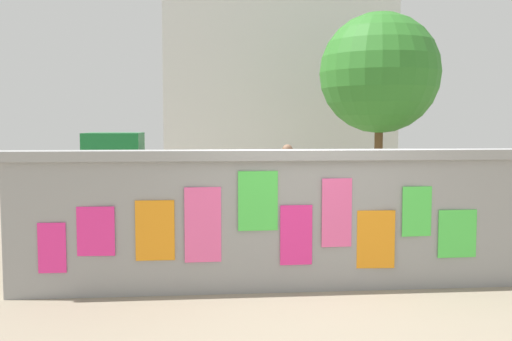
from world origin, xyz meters
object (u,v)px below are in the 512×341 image
(auto_rickshaw_truck, at_px, (160,175))
(bicycle_far, at_px, (124,230))
(bicycle_near, at_px, (281,222))
(person_bystander, at_px, (287,175))
(tree_roadside, at_px, (380,73))
(motorcycle, at_px, (436,209))
(person_walking, at_px, (156,203))

(auto_rickshaw_truck, height_order, bicycle_far, auto_rickshaw_truck)
(bicycle_near, xyz_separation_m, person_bystander, (0.44, 2.28, 0.62))
(person_bystander, relative_size, tree_roadside, 0.29)
(bicycle_near, relative_size, tree_roadside, 0.29)
(auto_rickshaw_truck, bearing_deg, person_bystander, -22.93)
(motorcycle, bearing_deg, tree_roadside, 80.23)
(bicycle_far, distance_m, tree_roadside, 12.13)
(person_walking, relative_size, person_bystander, 1.00)
(auto_rickshaw_truck, relative_size, bicycle_far, 2.11)
(person_walking, bearing_deg, bicycle_far, 113.25)
(auto_rickshaw_truck, xyz_separation_m, motorcycle, (5.28, -2.79, -0.44))
(bicycle_far, xyz_separation_m, person_walking, (0.62, -1.44, 0.62))
(auto_rickshaw_truck, distance_m, person_walking, 5.41)
(person_walking, bearing_deg, auto_rickshaw_truck, 93.55)
(motorcycle, height_order, bicycle_far, bicycle_far)
(auto_rickshaw_truck, bearing_deg, bicycle_near, -56.30)
(motorcycle, distance_m, bicycle_far, 5.69)
(person_bystander, bearing_deg, tree_roadside, 58.78)
(motorcycle, distance_m, tree_roadside, 8.91)
(person_walking, distance_m, person_bystander, 4.87)
(auto_rickshaw_truck, xyz_separation_m, tree_roadside, (6.69, 5.39, 2.79))
(auto_rickshaw_truck, distance_m, motorcycle, 5.99)
(bicycle_near, height_order, person_walking, person_walking)
(motorcycle, distance_m, person_bystander, 3.08)
(auto_rickshaw_truck, height_order, tree_roadside, tree_roadside)
(person_walking, height_order, person_bystander, same)
(auto_rickshaw_truck, relative_size, person_walking, 2.23)
(bicycle_far, distance_m, person_bystander, 4.16)
(motorcycle, bearing_deg, bicycle_near, -167.89)
(bicycle_near, height_order, person_bystander, person_bystander)
(bicycle_near, distance_m, tree_roadside, 10.41)
(bicycle_near, bearing_deg, motorcycle, 12.11)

